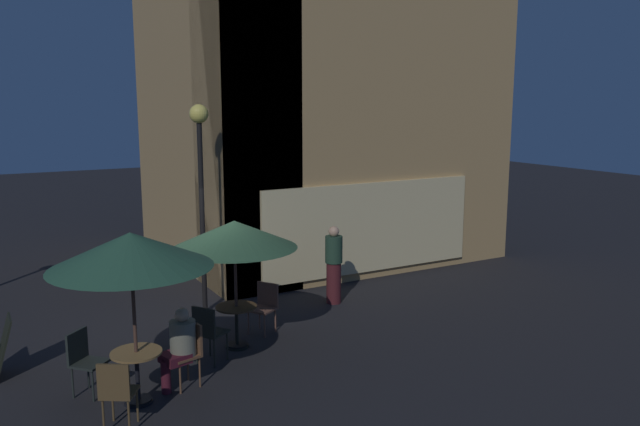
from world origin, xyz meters
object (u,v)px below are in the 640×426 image
patio_umbrella_0 (131,251)px  patio_umbrella_1 (235,235)px  cafe_chair_3 (265,303)px  cafe_chair_1 (84,356)px  cafe_chair_4 (208,329)px  cafe_chair_2 (117,389)px  patron_standing_1 (334,265)px  cafe_table_1 (236,318)px  street_lamp_near_corner (200,161)px  patron_seated_0 (180,343)px  cafe_table_0 (137,366)px  cafe_chair_0 (189,348)px

patio_umbrella_0 → patio_umbrella_1: size_ratio=1.10×
cafe_chair_3 → patio_umbrella_0: bearing=0.3°
patio_umbrella_1 → cafe_chair_1: (-2.57, -0.58, -1.40)m
cafe_chair_4 → cafe_chair_2: bearing=-172.9°
patio_umbrella_0 → patron_standing_1: patio_umbrella_0 is taller
patio_umbrella_1 → cafe_chair_3: patio_umbrella_1 is taller
cafe_table_1 → patio_umbrella_0: size_ratio=0.30×
street_lamp_near_corner → cafe_chair_3: (0.59, -1.59, -2.49)m
street_lamp_near_corner → cafe_chair_2: size_ratio=4.34×
cafe_chair_2 → cafe_chair_4: (1.72, 1.46, 0.01)m
cafe_chair_1 → patron_standing_1: bearing=66.9°
cafe_chair_2 → cafe_chair_3: size_ratio=1.06×
cafe_table_1 → patron_seated_0: bearing=-140.8°
cafe_table_0 → patio_umbrella_1: patio_umbrella_1 is taller
patron_seated_0 → patron_standing_1: (3.98, 2.34, 0.12)m
cafe_chair_2 → patron_seated_0: (1.08, 0.82, 0.12)m
cafe_table_1 → patio_umbrella_0: 2.85m
cafe_chair_0 → patron_seated_0: (-0.14, -0.03, 0.12)m
patio_umbrella_1 → cafe_chair_3: (0.73, 0.45, -1.43)m
cafe_chair_0 → cafe_chair_1: (-1.40, 0.45, -0.01)m
patron_seated_0 → patron_standing_1: 4.62m
cafe_chair_2 → cafe_chair_4: bearing=-18.0°
cafe_table_0 → cafe_chair_2: bearing=-121.8°
cafe_chair_3 → street_lamp_near_corner: bearing=-101.2°
cafe_table_1 → cafe_chair_4: size_ratio=0.76×
cafe_chair_1 → cafe_chair_3: cafe_chair_1 is taller
cafe_chair_3 → patron_standing_1: 2.14m
cafe_table_0 → patio_umbrella_0: 1.64m
cafe_chair_3 → cafe_chair_2: bearing=5.4°
cafe_table_0 → cafe_chair_0: bearing=13.7°
cafe_table_0 → patio_umbrella_0: (0.00, 0.00, 1.64)m
cafe_chair_3 → patron_seated_0: size_ratio=0.74×
cafe_chair_0 → cafe_chair_2: bearing=21.5°
patio_umbrella_0 → cafe_chair_0: size_ratio=2.55×
cafe_table_0 → cafe_chair_3: bearing=31.8°
cafe_chair_1 → cafe_chair_2: 1.32m
cafe_chair_2 → cafe_chair_4: cafe_chair_4 is taller
cafe_chair_2 → patron_standing_1: 5.97m
cafe_chair_4 → patron_seated_0: bearing=-168.6°
cafe_table_1 → cafe_chair_3: cafe_chair_3 is taller
cafe_chair_4 → patron_seated_0: size_ratio=0.79×
patron_seated_0 → cafe_chair_4: bearing=-149.2°
street_lamp_near_corner → cafe_chair_2: 5.27m
cafe_chair_1 → cafe_chair_2: bearing=-34.5°
cafe_table_0 → cafe_chair_0: size_ratio=0.79×
cafe_chair_3 → cafe_chair_4: (-1.39, -0.88, 0.05)m
cafe_table_0 → patio_umbrella_1: bearing=31.9°
cafe_chair_4 → patron_standing_1: patron_standing_1 is taller
patio_umbrella_1 → cafe_chair_1: bearing=-167.3°
patio_umbrella_1 → patron_seated_0: (-1.30, -1.06, -1.27)m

